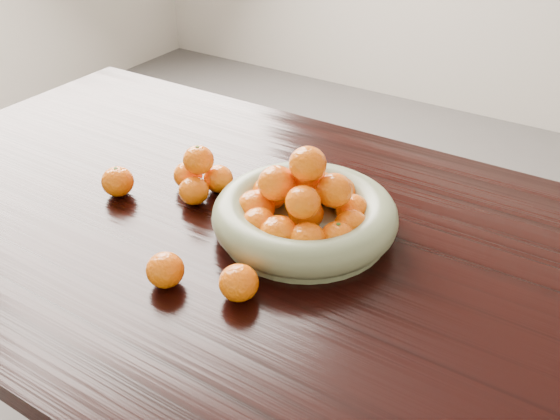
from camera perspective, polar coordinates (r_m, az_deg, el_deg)
The scene contains 6 objects.
dining_table at distance 1.18m, azimuth 2.16°, elevation -7.04°, with size 2.00×1.00×0.75m.
fruit_bowl at distance 1.15m, azimuth 2.22°, elevation -0.17°, with size 0.34×0.34×0.18m.
orange_pyramid at distance 1.28m, azimuth -7.36°, elevation 3.12°, with size 0.12×0.13×0.11m.
loose_orange_0 at distance 1.31m, azimuth -14.62°, elevation 2.54°, with size 0.07×0.07×0.06m, color orange.
loose_orange_1 at distance 1.05m, azimuth -10.45°, elevation -5.41°, with size 0.06×0.06×0.06m, color orange.
loose_orange_2 at distance 1.01m, azimuth -3.79°, elevation -6.65°, with size 0.07×0.07×0.06m, color orange.
Camera 1 is at (0.45, -0.79, 1.41)m, focal length 40.00 mm.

